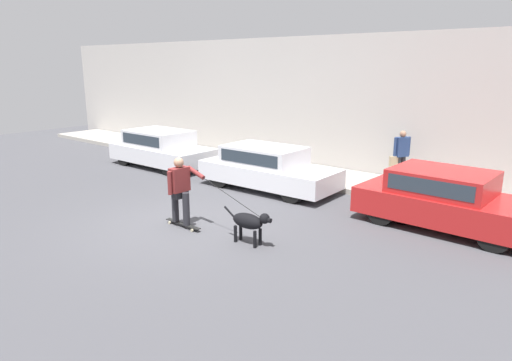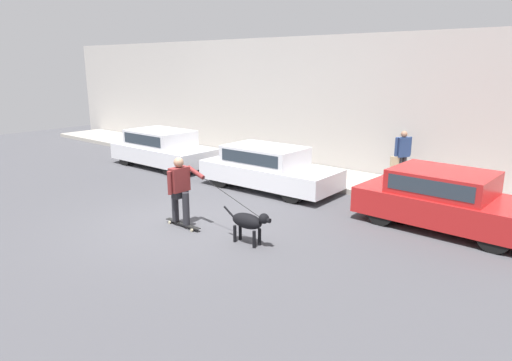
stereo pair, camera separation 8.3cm
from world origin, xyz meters
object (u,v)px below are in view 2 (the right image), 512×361
at_px(parked_car_2, 446,200).
at_px(skateboarder, 180,188).
at_px(parked_car_0, 163,149).
at_px(parked_car_1, 268,168).
at_px(dog, 249,222).
at_px(pedestrian_with_bag, 402,155).

bearing_deg(parked_car_2, skateboarder, -139.33).
distance_m(parked_car_0, parked_car_1, 4.93).
distance_m(parked_car_0, skateboarder, 6.66).
bearing_deg(parked_car_1, parked_car_0, 178.36).
relative_size(parked_car_1, dog, 3.47).
height_order(parked_car_0, dog, parked_car_0).
bearing_deg(skateboarder, parked_car_0, 145.99).
height_order(parked_car_1, pedestrian_with_bag, pedestrian_with_bag).
xyz_separation_m(parked_car_2, dog, (-2.77, -3.63, -0.16)).
distance_m(dog, skateboarder, 1.95).
bearing_deg(parked_car_1, dog, -58.06).
distance_m(parked_car_1, skateboarder, 3.87).
height_order(parked_car_0, skateboarder, skateboarder).
xyz_separation_m(parked_car_0, parked_car_1, (4.93, -0.00, -0.02)).
bearing_deg(dog, parked_car_1, 121.10).
bearing_deg(skateboarder, parked_car_1, 98.77).
height_order(parked_car_1, skateboarder, skateboarder).
distance_m(parked_car_0, parked_car_2, 10.10).
distance_m(parked_car_0, pedestrian_with_bag, 8.35).
bearing_deg(dog, parked_car_2, 50.17).
bearing_deg(skateboarder, dog, 7.22).
bearing_deg(dog, pedestrian_with_bag, 82.52).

